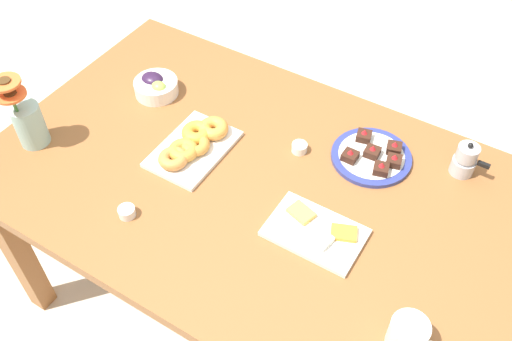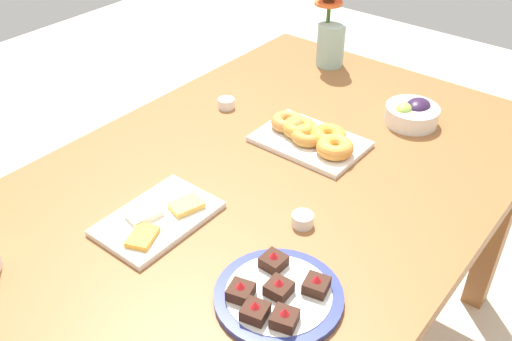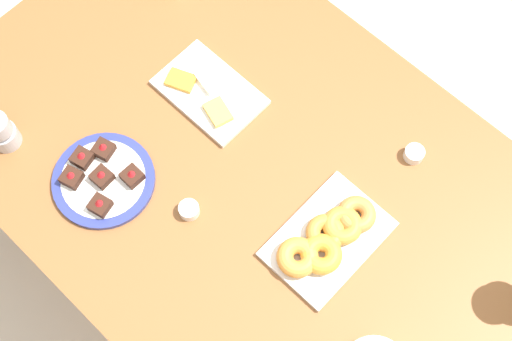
# 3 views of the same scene
# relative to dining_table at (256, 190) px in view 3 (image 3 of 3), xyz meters

# --- Properties ---
(ground_plane) EXTENTS (6.00, 6.00, 0.00)m
(ground_plane) POSITION_rel_dining_table_xyz_m (0.00, 0.00, -0.65)
(ground_plane) COLOR beige
(dining_table) EXTENTS (1.60, 1.00, 0.74)m
(dining_table) POSITION_rel_dining_table_xyz_m (0.00, 0.00, 0.00)
(dining_table) COLOR brown
(dining_table) RESTS_ON ground_plane
(cheese_platter) EXTENTS (0.26, 0.17, 0.03)m
(cheese_platter) POSITION_rel_dining_table_xyz_m (0.24, -0.08, 0.10)
(cheese_platter) COLOR white
(cheese_platter) RESTS_ON dining_table
(croissant_platter) EXTENTS (0.19, 0.29, 0.05)m
(croissant_platter) POSITION_rel_dining_table_xyz_m (-0.23, 0.01, 0.11)
(croissant_platter) COLOR white
(croissant_platter) RESTS_ON dining_table
(jam_cup_honey) EXTENTS (0.05, 0.05, 0.03)m
(jam_cup_honey) POSITION_rel_dining_table_xyz_m (-0.24, -0.30, 0.10)
(jam_cup_honey) COLOR white
(jam_cup_honey) RESTS_ON dining_table
(jam_cup_berry) EXTENTS (0.05, 0.05, 0.03)m
(jam_cup_berry) POSITION_rel_dining_table_xyz_m (0.05, 0.17, 0.10)
(jam_cup_berry) COLOR white
(jam_cup_berry) RESTS_ON dining_table
(dessert_plate) EXTENTS (0.24, 0.24, 0.05)m
(dessert_plate) POSITION_rel_dining_table_xyz_m (0.26, 0.26, 0.10)
(dessert_plate) COLOR navy
(dessert_plate) RESTS_ON dining_table
(moka_pot) EXTENTS (0.11, 0.07, 0.12)m
(moka_pot) POSITION_rel_dining_table_xyz_m (0.50, 0.35, 0.13)
(moka_pot) COLOR #B7B7BC
(moka_pot) RESTS_ON dining_table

